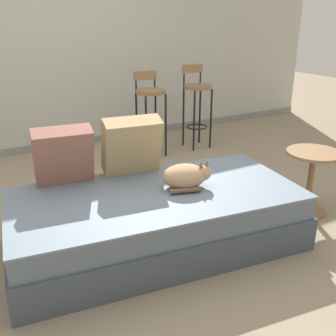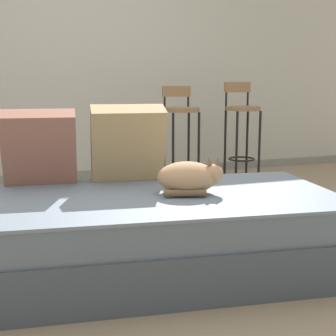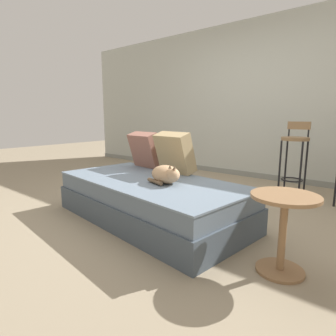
% 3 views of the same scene
% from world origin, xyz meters
% --- Properties ---
extents(ground_plane, '(16.00, 16.00, 0.00)m').
position_xyz_m(ground_plane, '(0.00, 0.00, 0.00)').
color(ground_plane, gray).
rests_on(ground_plane, ground).
extents(wall_back_panel, '(8.00, 0.10, 2.60)m').
position_xyz_m(wall_back_panel, '(0.00, 2.25, 1.30)').
color(wall_back_panel, '#B7BCB2').
rests_on(wall_back_panel, ground).
extents(wall_baseboard_trim, '(8.00, 0.02, 0.09)m').
position_xyz_m(wall_baseboard_trim, '(0.00, 2.20, 0.04)').
color(wall_baseboard_trim, gray).
rests_on(wall_baseboard_trim, ground).
extents(couch, '(2.15, 1.24, 0.42)m').
position_xyz_m(couch, '(0.00, -0.40, 0.21)').
color(couch, '#44505B').
rests_on(couch, ground).
extents(throw_pillow_corner, '(0.44, 0.31, 0.44)m').
position_xyz_m(throw_pillow_corner, '(-0.51, 0.06, 0.64)').
color(throw_pillow_corner, '#936051').
rests_on(throw_pillow_corner, couch).
extents(throw_pillow_middle, '(0.46, 0.33, 0.46)m').
position_xyz_m(throw_pillow_middle, '(-0.00, -0.00, 0.65)').
color(throw_pillow_middle, tan).
rests_on(throw_pillow_middle, couch).
extents(cat, '(0.38, 0.32, 0.20)m').
position_xyz_m(cat, '(0.23, -0.42, 0.51)').
color(cat, tan).
rests_on(cat, couch).
extents(bar_stool_near_window, '(0.34, 0.34, 0.98)m').
position_xyz_m(bar_stool_near_window, '(0.87, 1.40, 0.62)').
color(bar_stool_near_window, black).
rests_on(bar_stool_near_window, ground).
extents(side_table, '(0.44, 0.44, 0.54)m').
position_xyz_m(side_table, '(1.36, -0.57, 0.35)').
color(side_table, olive).
rests_on(side_table, ground).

